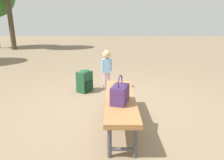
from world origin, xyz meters
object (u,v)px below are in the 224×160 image
(backpack_small, at_px, (121,94))
(child_standing, at_px, (107,64))
(park_bench, at_px, (120,101))
(backpack_large, at_px, (85,80))
(handbag, at_px, (120,93))

(backpack_small, bearing_deg, child_standing, 21.41)
(park_bench, bearing_deg, backpack_large, 26.71)
(child_standing, bearing_deg, handbag, -171.68)
(park_bench, relative_size, backpack_small, 4.80)
(child_standing, xyz_separation_m, backpack_large, (-0.19, 0.47, -0.33))
(backpack_small, bearing_deg, backpack_large, 53.04)
(park_bench, height_order, backpack_large, backpack_large)
(backpack_large, bearing_deg, backpack_small, -126.96)
(handbag, xyz_separation_m, child_standing, (1.89, 0.28, 0.01))
(handbag, height_order, backpack_large, handbag)
(park_bench, xyz_separation_m, backpack_small, (0.92, -0.02, -0.23))
(backpack_large, bearing_deg, child_standing, -68.04)
(handbag, height_order, backpack_small, handbag)
(park_bench, xyz_separation_m, backpack_large, (1.50, 0.75, -0.14))
(backpack_small, bearing_deg, handbag, 178.77)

